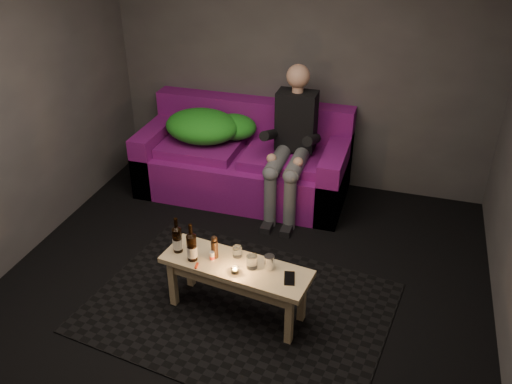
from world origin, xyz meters
TOP-DOWN VIEW (x-y plane):
  - floor at (0.00, 0.00)m, footprint 4.50×4.50m
  - room at (0.00, 0.47)m, footprint 4.50×4.50m
  - rug at (0.06, 0.01)m, footprint 2.49×1.96m
  - sofa at (-0.47, 1.82)m, footprint 2.16×0.97m
  - green_blanket at (-0.87, 1.81)m, footprint 0.95×0.65m
  - person at (0.07, 1.65)m, footprint 0.39×0.90m
  - coffee_table at (0.06, -0.04)m, footprint 1.18×0.52m
  - beer_bottle_a at (-0.42, -0.01)m, footprint 0.07×0.07m
  - beer_bottle_b at (-0.27, -0.07)m, footprint 0.08×0.08m
  - salt_shaker at (-0.12, -0.04)m, footprint 0.04×0.04m
  - pepper_mill at (-0.12, 0.00)m, footprint 0.06×0.06m
  - tumbler_back at (0.04, 0.06)m, footprint 0.08×0.08m
  - tealight at (0.09, -0.13)m, footprint 0.06×0.06m
  - tumbler_front at (0.19, -0.04)m, footprint 0.09×0.09m
  - steel_cup at (0.31, -0.00)m, footprint 0.10×0.10m
  - smartphone at (0.49, -0.08)m, footprint 0.11×0.17m
  - red_lighter at (-0.21, -0.14)m, footprint 0.03×0.07m

SIDE VIEW (x-z plane):
  - floor at x=0.00m, z-range 0.00..0.00m
  - rug at x=0.06m, z-range 0.00..0.01m
  - sofa at x=-0.47m, z-range -0.13..0.80m
  - coffee_table at x=0.06m, z-range 0.15..0.62m
  - smartphone at x=0.49m, z-range 0.47..0.48m
  - red_lighter at x=-0.21m, z-range 0.47..0.48m
  - tealight at x=0.09m, z-range 0.47..0.51m
  - salt_shaker at x=-0.12m, z-range 0.47..0.54m
  - tumbler_back at x=0.04m, z-range 0.47..0.55m
  - tumbler_front at x=0.19m, z-range 0.47..0.57m
  - steel_cup at x=0.31m, z-range 0.47..0.57m
  - pepper_mill at x=-0.12m, z-range 0.47..0.61m
  - beer_bottle_a at x=-0.42m, z-range 0.43..0.73m
  - beer_bottle_b at x=-0.27m, z-range 0.43..0.74m
  - green_blanket at x=-0.87m, z-range 0.54..0.86m
  - person at x=0.07m, z-range 0.03..1.47m
  - room at x=0.00m, z-range -0.61..3.89m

